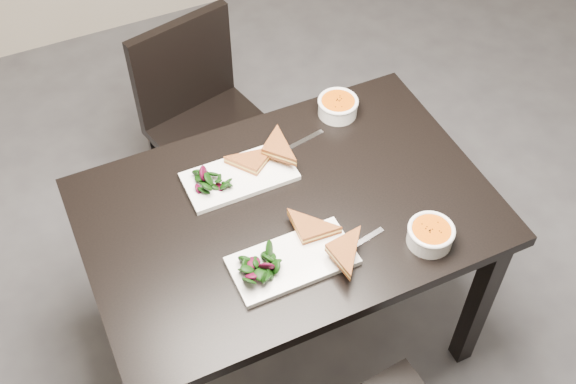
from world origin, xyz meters
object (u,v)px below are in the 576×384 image
object	(u,v)px
chair_far	(203,115)
soup_bowl_far	(338,106)
plate_near	(293,261)
soup_bowl_near	(431,234)
plate_far	(240,176)
table	(288,228)

from	to	relation	value
chair_far	soup_bowl_far	world-z (taller)	chair_far
chair_far	plate_near	world-z (taller)	chair_far
chair_far	soup_bowl_near	xyz separation A→B (m)	(0.32, -1.04, 0.30)
chair_far	plate_far	distance (m)	0.66
table	soup_bowl_far	xyz separation A→B (m)	(0.32, 0.30, 0.13)
plate_near	soup_bowl_near	world-z (taller)	soup_bowl_near
chair_far	soup_bowl_near	world-z (taller)	chair_far
plate_near	plate_far	bearing A→B (deg)	92.20
table	soup_bowl_near	bearing A→B (deg)	-42.21
table	soup_bowl_near	size ratio (longest dim) A/B	8.95
soup_bowl_near	table	bearing A→B (deg)	137.79
table	plate_near	world-z (taller)	plate_near
table	plate_far	xyz separation A→B (m)	(-0.09, 0.17, 0.11)
plate_far	soup_bowl_far	distance (m)	0.43
table	plate_near	bearing A→B (deg)	-111.26
soup_bowl_near	plate_near	bearing A→B (deg)	165.92
plate_near	soup_bowl_near	size ratio (longest dim) A/B	2.57
soup_bowl_near	chair_far	bearing A→B (deg)	107.15
plate_far	soup_bowl_far	xyz separation A→B (m)	(0.41, 0.13, 0.03)
plate_far	soup_bowl_near	bearing A→B (deg)	-48.54
table	soup_bowl_far	size ratio (longest dim) A/B	8.90
plate_near	plate_far	size ratio (longest dim) A/B	1.02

